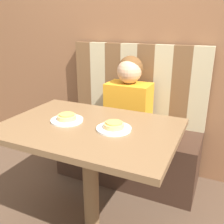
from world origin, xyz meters
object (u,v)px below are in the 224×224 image
(plate_right, at_px, (114,129))
(plate_left, at_px, (67,120))
(pizza_left, at_px, (67,117))
(person, at_px, (129,95))
(pizza_right, at_px, (114,125))

(plate_right, bearing_deg, plate_left, 180.00)
(plate_left, distance_m, pizza_left, 0.02)
(person, height_order, plate_left, person)
(plate_right, bearing_deg, pizza_right, 0.00)
(plate_left, distance_m, pizza_right, 0.31)
(pizza_left, height_order, pizza_right, same)
(person, distance_m, plate_left, 0.66)
(plate_left, bearing_deg, pizza_right, 0.00)
(plate_right, bearing_deg, pizza_left, 180.00)
(person, bearing_deg, plate_right, -76.34)
(plate_right, height_order, pizza_left, pizza_left)
(plate_left, xyz_separation_m, pizza_right, (0.31, 0.00, 0.02))
(plate_right, bearing_deg, person, 103.66)
(plate_left, relative_size, pizza_left, 1.70)
(plate_left, bearing_deg, plate_right, 0.00)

